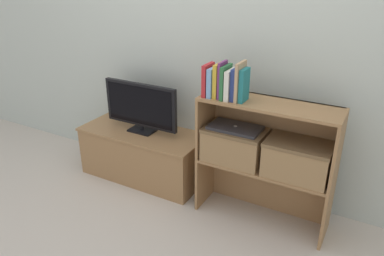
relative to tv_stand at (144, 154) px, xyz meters
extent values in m
plane|color=#BCB2A3|center=(0.52, -0.22, -0.22)|extent=(16.00, 16.00, 0.00)
cube|color=#B2BCB2|center=(0.52, 0.26, 0.98)|extent=(10.00, 0.05, 2.40)
cube|color=olive|center=(0.00, 0.00, -0.01)|extent=(1.05, 0.45, 0.41)
cube|color=olive|center=(0.00, 0.00, 0.21)|extent=(1.07, 0.47, 0.02)
cube|color=black|center=(0.00, 0.00, 0.22)|extent=(0.22, 0.14, 0.02)
cylinder|color=black|center=(0.00, 0.00, 0.25)|extent=(0.04, 0.04, 0.04)
cube|color=black|center=(0.00, 0.00, 0.45)|extent=(0.68, 0.03, 0.36)
cube|color=black|center=(0.00, -0.02, 0.45)|extent=(0.62, 0.00, 0.32)
cube|color=olive|center=(0.64, -0.07, 0.00)|extent=(0.02, 0.31, 0.43)
cube|color=olive|center=(1.56, -0.07, 0.00)|extent=(0.02, 0.31, 0.43)
cube|color=olive|center=(1.10, 0.07, 0.00)|extent=(0.90, 0.02, 0.43)
cube|color=olive|center=(1.10, -0.07, 0.20)|extent=(0.90, 0.31, 0.02)
cube|color=olive|center=(0.64, -0.07, 0.45)|extent=(0.02, 0.31, 0.47)
cube|color=olive|center=(1.56, -0.07, 0.45)|extent=(0.02, 0.31, 0.47)
cube|color=olive|center=(1.10, 0.07, 0.45)|extent=(0.90, 0.02, 0.47)
cube|color=olive|center=(1.10, -0.07, 0.68)|extent=(0.90, 0.31, 0.02)
cube|color=#B22328|center=(0.67, -0.12, 0.80)|extent=(0.03, 0.14, 0.22)
cube|color=#709ECC|center=(0.71, -0.12, 0.79)|extent=(0.03, 0.14, 0.20)
cube|color=gold|center=(0.75, -0.12, 0.80)|extent=(0.03, 0.13, 0.23)
cube|color=#6B2D66|center=(0.78, -0.12, 0.81)|extent=(0.02, 0.12, 0.25)
cube|color=#286638|center=(0.81, -0.12, 0.80)|extent=(0.02, 0.15, 0.22)
cube|color=silver|center=(0.84, -0.12, 0.79)|extent=(0.03, 0.15, 0.20)
cube|color=navy|center=(0.88, -0.12, 0.79)|extent=(0.03, 0.12, 0.22)
cube|color=tan|center=(0.91, -0.12, 0.82)|extent=(0.02, 0.15, 0.26)
cube|color=#1E7075|center=(0.93, -0.12, 0.80)|extent=(0.03, 0.12, 0.22)
cube|color=#937047|center=(0.87, -0.08, 0.34)|extent=(0.42, 0.27, 0.24)
cube|color=brown|center=(0.87, -0.08, 0.45)|extent=(0.43, 0.28, 0.02)
cube|color=#937047|center=(1.32, -0.08, 0.34)|extent=(0.42, 0.27, 0.24)
cube|color=brown|center=(1.32, -0.08, 0.45)|extent=(0.43, 0.28, 0.02)
cube|color=#2D2D33|center=(0.87, -0.08, 0.47)|extent=(0.36, 0.22, 0.02)
cylinder|color=#99999E|center=(0.87, -0.08, 0.48)|extent=(0.02, 0.02, 0.00)
camera|label=1|loc=(1.77, -2.31, 1.52)|focal=35.00mm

